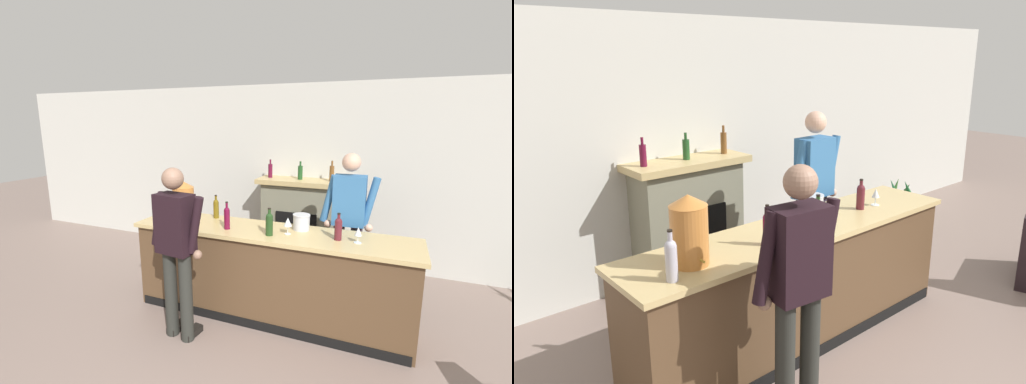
% 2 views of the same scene
% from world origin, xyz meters
% --- Properties ---
extents(wall_back_panel, '(12.00, 0.07, 2.75)m').
position_xyz_m(wall_back_panel, '(0.00, 3.72, 1.38)').
color(wall_back_panel, beige).
rests_on(wall_back_panel, ground_plane).
extents(bar_counter, '(3.13, 0.69, 1.02)m').
position_xyz_m(bar_counter, '(-0.12, 1.88, 0.51)').
color(bar_counter, '#523924').
rests_on(bar_counter, ground_plane).
extents(fireplace_stone, '(1.28, 0.52, 1.64)m').
position_xyz_m(fireplace_stone, '(-0.19, 3.46, 0.68)').
color(fireplace_stone, gray).
rests_on(fireplace_stone, ground_plane).
extents(person_customer, '(0.66, 0.34, 1.77)m').
position_xyz_m(person_customer, '(-0.83, 1.17, 0.98)').
color(person_customer, '#262723').
rests_on(person_customer, ground_plane).
extents(person_bartender, '(0.66, 0.30, 1.84)m').
position_xyz_m(person_bartender, '(0.65, 2.46, 1.03)').
color(person_bartender, '#392F40').
rests_on(person_bartender, ground_plane).
extents(copper_dispenser, '(0.26, 0.29, 0.49)m').
position_xyz_m(copper_dispenser, '(-1.18, 1.84, 1.26)').
color(copper_dispenser, '#BF7433').
rests_on(copper_dispenser, bar_counter).
extents(ice_bucket_steel, '(0.19, 0.19, 0.17)m').
position_xyz_m(ice_bucket_steel, '(0.20, 2.04, 1.11)').
color(ice_bucket_steel, silver).
rests_on(ice_bucket_steel, bar_counter).
extents(wine_bottle_cabernet_heavy, '(0.07, 0.07, 0.31)m').
position_xyz_m(wine_bottle_cabernet_heavy, '(-0.57, 1.76, 1.16)').
color(wine_bottle_cabernet_heavy, '#5D0D2A').
rests_on(wine_bottle_cabernet_heavy, bar_counter).
extents(wine_bottle_port_short, '(0.08, 0.08, 0.29)m').
position_xyz_m(wine_bottle_port_short, '(-0.06, 1.73, 1.15)').
color(wine_bottle_port_short, '#1D3A18').
rests_on(wine_bottle_port_short, bar_counter).
extents(wine_bottle_burgundy_dark, '(0.08, 0.08, 0.34)m').
position_xyz_m(wine_bottle_burgundy_dark, '(-1.40, 1.70, 1.17)').
color(wine_bottle_burgundy_dark, '#B4B1C0').
rests_on(wine_bottle_burgundy_dark, bar_counter).
extents(wine_bottle_chardonnay_pale, '(0.07, 0.07, 0.29)m').
position_xyz_m(wine_bottle_chardonnay_pale, '(-0.89, 2.10, 1.15)').
color(wine_bottle_chardonnay_pale, brown).
rests_on(wine_bottle_chardonnay_pale, bar_counter).
extents(wine_bottle_rose_blush, '(0.07, 0.07, 0.28)m').
position_xyz_m(wine_bottle_rose_blush, '(0.62, 1.86, 1.15)').
color(wine_bottle_rose_blush, '#531B23').
rests_on(wine_bottle_rose_blush, bar_counter).
extents(wine_glass_back_row, '(0.09, 0.09, 0.18)m').
position_xyz_m(wine_glass_back_row, '(0.10, 1.84, 1.15)').
color(wine_glass_back_row, silver).
rests_on(wine_glass_back_row, bar_counter).
extents(wine_glass_mid_counter, '(0.08, 0.08, 0.16)m').
position_xyz_m(wine_glass_mid_counter, '(0.82, 1.84, 1.13)').
color(wine_glass_mid_counter, silver).
rests_on(wine_glass_mid_counter, bar_counter).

